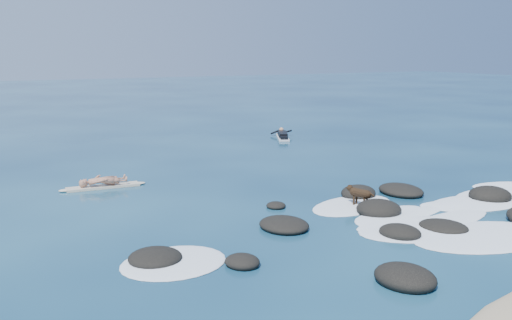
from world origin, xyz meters
TOP-DOWN VIEW (x-y plane):
  - ground at (0.00, 0.00)m, footprint 160.00×160.00m
  - reef_rocks at (1.48, -1.72)m, footprint 14.99×7.32m
  - breaking_foam at (1.27, -1.61)m, footprint 15.05×6.59m
  - standing_surfer_rig at (-6.19, 6.12)m, footprint 2.90×0.63m
  - paddling_surfer_rig at (4.77, 12.78)m, footprint 1.69×2.54m
  - dog at (-0.03, 0.16)m, footprint 0.46×1.01m

SIDE VIEW (x-z plane):
  - ground at x=0.00m, z-range 0.00..0.00m
  - breaking_foam at x=1.27m, z-range -0.05..0.07m
  - reef_rocks at x=1.48m, z-range -0.17..0.41m
  - paddling_surfer_rig at x=4.77m, z-range -0.07..0.38m
  - dog at x=-0.03m, z-range 0.11..0.76m
  - standing_surfer_rig at x=-6.19m, z-range -0.17..1.48m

